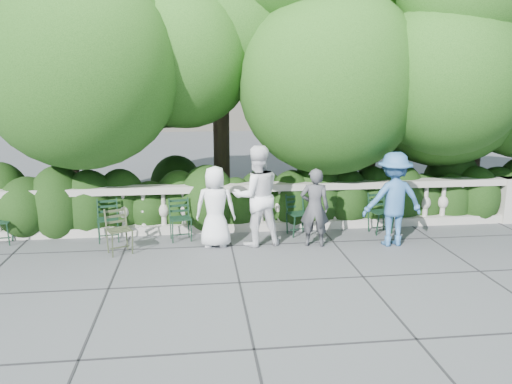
{
  "coord_description": "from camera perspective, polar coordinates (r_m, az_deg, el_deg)",
  "views": [
    {
      "loc": [
        -1.11,
        -8.27,
        3.09
      ],
      "look_at": [
        0.0,
        1.0,
        1.0
      ],
      "focal_mm": 35.0,
      "sensor_mm": 36.0,
      "label": 1
    }
  ],
  "objects": [
    {
      "name": "shrub_hedge",
      "position": [
        11.74,
        -1.16,
        -2.65
      ],
      "size": [
        15.0,
        2.6,
        1.7
      ],
      "primitive_type": null,
      "color": "black",
      "rests_on": "ground"
    },
    {
      "name": "chair_d",
      "position": [
        10.18,
        5.2,
        -5.11
      ],
      "size": [
        0.55,
        0.58,
        0.84
      ],
      "primitive_type": null,
      "rotation": [
        0.0,
        0.0,
        0.26
      ],
      "color": "black",
      "rests_on": "ground"
    },
    {
      "name": "chair_c",
      "position": [
        10.15,
        -16.42,
        -5.65
      ],
      "size": [
        0.51,
        0.54,
        0.84
      ],
      "primitive_type": null,
      "rotation": [
        0.0,
        0.0,
        0.16
      ],
      "color": "black",
      "rests_on": "ground"
    },
    {
      "name": "ground",
      "position": [
        8.9,
        0.77,
        -7.7
      ],
      "size": [
        90.0,
        90.0,
        0.0
      ],
      "primitive_type": "plane",
      "color": "#48494F",
      "rests_on": "ground"
    },
    {
      "name": "chair_b",
      "position": [
        9.9,
        -8.43,
        -5.71
      ],
      "size": [
        0.51,
        0.55,
        0.84
      ],
      "primitive_type": null,
      "rotation": [
        0.0,
        0.0,
        0.17
      ],
      "color": "black",
      "rests_on": "ground"
    },
    {
      "name": "person_businessman",
      "position": [
        9.4,
        -4.67,
        -1.69
      ],
      "size": [
        0.81,
        0.58,
        1.55
      ],
      "primitive_type": "imported",
      "rotation": [
        0.0,
        0.0,
        3.02
      ],
      "color": "white",
      "rests_on": "ground"
    },
    {
      "name": "tree_canopy",
      "position": [
        11.64,
        2.17,
        16.89
      ],
      "size": [
        15.04,
        6.52,
        6.78
      ],
      "color": "#3F3023",
      "rests_on": "ground"
    },
    {
      "name": "chair_e",
      "position": [
        10.61,
        14.4,
        -4.73
      ],
      "size": [
        0.53,
        0.56,
        0.84
      ],
      "primitive_type": null,
      "rotation": [
        0.0,
        0.0,
        0.22
      ],
      "color": "black",
      "rests_on": "ground"
    },
    {
      "name": "person_casual_man",
      "position": [
        9.43,
        0.08,
        -0.45
      ],
      "size": [
        1.04,
        0.87,
        1.92
      ],
      "primitive_type": "imported",
      "rotation": [
        0.0,
        0.0,
        3.31
      ],
      "color": "white",
      "rests_on": "ground"
    },
    {
      "name": "person_older_blue",
      "position": [
        9.79,
        15.42,
        -0.79
      ],
      "size": [
        1.19,
        0.71,
        1.8
      ],
      "primitive_type": "imported",
      "rotation": [
        0.0,
        0.0,
        3.18
      ],
      "color": "#336299",
      "rests_on": "ground"
    },
    {
      "name": "chair_a",
      "position": [
        10.75,
        -27.26,
        -5.55
      ],
      "size": [
        0.5,
        0.53,
        0.84
      ],
      "primitive_type": null,
      "rotation": [
        0.0,
        0.0,
        0.12
      ],
      "color": "black",
      "rests_on": "ground"
    },
    {
      "name": "chair_weathered",
      "position": [
        9.39,
        -14.97,
        -7.05
      ],
      "size": [
        0.6,
        0.62,
        0.84
      ],
      "primitive_type": null,
      "rotation": [
        0.0,
        0.0,
        0.43
      ],
      "color": "black",
      "rests_on": "ground"
    },
    {
      "name": "person_woman_grey",
      "position": [
        9.46,
        6.72,
        -1.78
      ],
      "size": [
        0.61,
        0.47,
        1.5
      ],
      "primitive_type": "imported",
      "rotation": [
        0.0,
        0.0,
        2.92
      ],
      "color": "#3D3D42",
      "rests_on": "ground"
    },
    {
      "name": "balustrade",
      "position": [
        10.46,
        -0.52,
        -1.8
      ],
      "size": [
        12.0,
        0.44,
        1.0
      ],
      "color": "#9E998E",
      "rests_on": "ground"
    }
  ]
}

